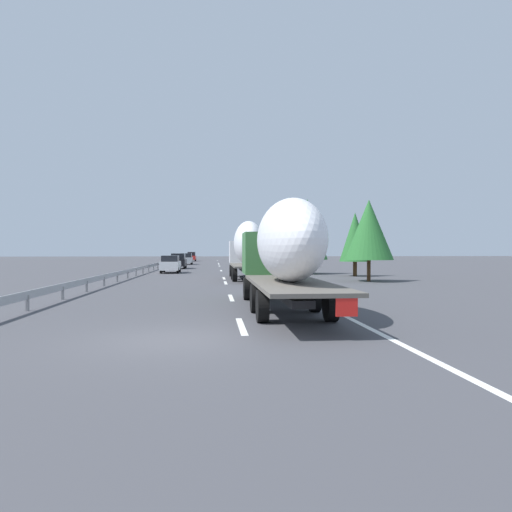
# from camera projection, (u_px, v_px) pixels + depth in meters

# --- Properties ---
(ground_plane) EXTENTS (260.00, 260.00, 0.00)m
(ground_plane) POSITION_uv_depth(u_px,v_px,m) (205.00, 271.00, 51.65)
(ground_plane) COLOR #424247
(lane_stripe_0) EXTENTS (3.20, 0.20, 0.01)m
(lane_stripe_0) POSITION_uv_depth(u_px,v_px,m) (241.00, 326.00, 13.98)
(lane_stripe_0) COLOR white
(lane_stripe_0) RESTS_ON ground_plane
(lane_stripe_1) EXTENTS (3.20, 0.20, 0.01)m
(lane_stripe_1) POSITION_uv_depth(u_px,v_px,m) (231.00, 298.00, 22.35)
(lane_stripe_1) COLOR white
(lane_stripe_1) RESTS_ON ground_plane
(lane_stripe_2) EXTENTS (3.20, 0.20, 0.01)m
(lane_stripe_2) POSITION_uv_depth(u_px,v_px,m) (226.00, 283.00, 32.71)
(lane_stripe_2) COLOR white
(lane_stripe_2) RESTS_ON ground_plane
(lane_stripe_3) EXTENTS (3.20, 0.20, 0.01)m
(lane_stripe_3) POSITION_uv_depth(u_px,v_px,m) (224.00, 278.00, 38.04)
(lane_stripe_3) COLOR white
(lane_stripe_3) RESTS_ON ground_plane
(lane_stripe_4) EXTENTS (3.20, 0.20, 0.01)m
(lane_stripe_4) POSITION_uv_depth(u_px,v_px,m) (221.00, 271.00, 52.47)
(lane_stripe_4) COLOR white
(lane_stripe_4) RESTS_ON ground_plane
(lane_stripe_5) EXTENTS (3.20, 0.20, 0.01)m
(lane_stripe_5) POSITION_uv_depth(u_px,v_px,m) (219.00, 266.00, 68.04)
(lane_stripe_5) COLOR white
(lane_stripe_5) RESTS_ON ground_plane
(lane_stripe_6) EXTENTS (3.20, 0.20, 0.01)m
(lane_stripe_6) POSITION_uv_depth(u_px,v_px,m) (219.00, 264.00, 77.01)
(lane_stripe_6) COLOR white
(lane_stripe_6) RESTS_ON ground_plane
(lane_stripe_7) EXTENTS (3.20, 0.20, 0.01)m
(lane_stripe_7) POSITION_uv_depth(u_px,v_px,m) (218.00, 263.00, 83.32)
(lane_stripe_7) COLOR white
(lane_stripe_7) RESTS_ON ground_plane
(lane_stripe_8) EXTENTS (3.20, 0.20, 0.01)m
(lane_stripe_8) POSITION_uv_depth(u_px,v_px,m) (219.00, 264.00, 81.11)
(lane_stripe_8) COLOR white
(lane_stripe_8) RESTS_ON ground_plane
(lane_stripe_9) EXTENTS (3.20, 0.20, 0.01)m
(lane_stripe_9) POSITION_uv_depth(u_px,v_px,m) (217.00, 260.00, 106.99)
(lane_stripe_9) COLOR white
(lane_stripe_9) RESTS_ON ground_plane
(edge_line_right) EXTENTS (110.00, 0.20, 0.01)m
(edge_line_right) POSITION_uv_depth(u_px,v_px,m) (251.00, 269.00, 57.13)
(edge_line_right) COLOR white
(edge_line_right) RESTS_ON ground_plane
(truck_lead) EXTENTS (12.12, 2.55, 4.51)m
(truck_lead) POSITION_uv_depth(u_px,v_px,m) (247.00, 247.00, 36.52)
(truck_lead) COLOR silver
(truck_lead) RESTS_ON ground_plane
(truck_trailing) EXTENTS (12.44, 2.55, 4.06)m
(truck_trailing) POSITION_uv_depth(u_px,v_px,m) (285.00, 249.00, 17.30)
(truck_trailing) COLOR #387038
(truck_trailing) RESTS_ON ground_plane
(car_silver_hatch) EXTENTS (4.67, 1.88, 1.83)m
(car_silver_hatch) POSITION_uv_depth(u_px,v_px,m) (187.00, 259.00, 75.93)
(car_silver_hatch) COLOR #ADB2B7
(car_silver_hatch) RESTS_ON ground_plane
(car_red_compact) EXTENTS (4.69, 1.82, 1.97)m
(car_red_compact) POSITION_uv_depth(u_px,v_px,m) (192.00, 257.00, 99.34)
(car_red_compact) COLOR red
(car_red_compact) RESTS_ON ground_plane
(car_white_van) EXTENTS (4.25, 1.84, 1.77)m
(car_white_van) POSITION_uv_depth(u_px,v_px,m) (171.00, 264.00, 47.17)
(car_white_van) COLOR white
(car_white_van) RESTS_ON ground_plane
(car_black_suv) EXTENTS (4.50, 1.85, 1.91)m
(car_black_suv) POSITION_uv_depth(u_px,v_px,m) (178.00, 261.00, 58.61)
(car_black_suv) COLOR black
(car_black_suv) RESTS_ON ground_plane
(road_sign) EXTENTS (0.10, 0.90, 3.23)m
(road_sign) POSITION_uv_depth(u_px,v_px,m) (263.00, 251.00, 54.70)
(road_sign) COLOR gray
(road_sign) RESTS_ON ground_plane
(tree_0) EXTENTS (3.58, 3.58, 6.03)m
(tree_0) POSITION_uv_depth(u_px,v_px,m) (369.00, 230.00, 34.30)
(tree_0) COLOR #472D19
(tree_0) RESTS_ON ground_plane
(tree_1) EXTENTS (3.96, 3.96, 7.29)m
(tree_1) POSITION_uv_depth(u_px,v_px,m) (307.00, 229.00, 45.36)
(tree_1) COLOR #472D19
(tree_1) RESTS_ON ground_plane
(tree_2) EXTENTS (2.75, 2.75, 5.67)m
(tree_2) POSITION_uv_depth(u_px,v_px,m) (355.00, 237.00, 41.31)
(tree_2) COLOR #472D19
(tree_2) RESTS_ON ground_plane
(tree_3) EXTENTS (2.50, 2.50, 7.05)m
(tree_3) POSITION_uv_depth(u_px,v_px,m) (289.00, 234.00, 61.72)
(tree_3) COLOR #472D19
(tree_3) RESTS_ON ground_plane
(tree_4) EXTENTS (2.47, 2.47, 5.85)m
(tree_4) POSITION_uv_depth(u_px,v_px,m) (281.00, 241.00, 68.91)
(tree_4) COLOR #472D19
(tree_4) RESTS_ON ground_plane
(guardrail_median) EXTENTS (94.00, 0.10, 0.76)m
(guardrail_median) POSITION_uv_depth(u_px,v_px,m) (154.00, 265.00, 54.09)
(guardrail_median) COLOR #9EA0A5
(guardrail_median) RESTS_ON ground_plane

